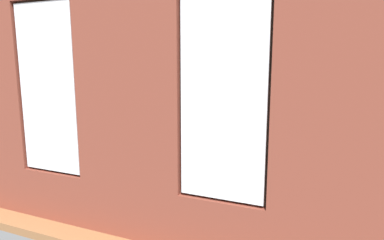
# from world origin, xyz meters

# --- Properties ---
(ground_plane) EXTENTS (6.91, 5.63, 0.10)m
(ground_plane) POSITION_xyz_m (0.00, 0.00, -0.05)
(ground_plane) COLOR #99663D
(brick_wall_with_windows) EXTENTS (6.31, 0.30, 3.55)m
(brick_wall_with_windows) POSITION_xyz_m (-0.00, 2.44, 1.77)
(brick_wall_with_windows) COLOR brown
(brick_wall_with_windows) RESTS_ON ground_plane
(white_wall_right) EXTENTS (0.10, 4.63, 3.55)m
(white_wall_right) POSITION_xyz_m (3.10, 0.20, 1.77)
(white_wall_right) COLOR white
(white_wall_right) RESTS_ON ground_plane
(couch_by_window) EXTENTS (1.88, 0.87, 0.80)m
(couch_by_window) POSITION_xyz_m (0.53, 1.79, 0.33)
(couch_by_window) COLOR black
(couch_by_window) RESTS_ON ground_plane
(couch_left) EXTENTS (0.92, 1.73, 0.80)m
(couch_left) POSITION_xyz_m (-2.45, 0.40, 0.33)
(couch_left) COLOR black
(couch_left) RESTS_ON ground_plane
(coffee_table) EXTENTS (1.54, 0.78, 0.43)m
(coffee_table) POSITION_xyz_m (0.46, -0.28, 0.38)
(coffee_table) COLOR olive
(coffee_table) RESTS_ON ground_plane
(cup_ceramic) EXTENTS (0.09, 0.09, 0.11)m
(cup_ceramic) POSITION_xyz_m (0.46, -0.28, 0.49)
(cup_ceramic) COLOR #B23D38
(cup_ceramic) RESTS_ON coffee_table
(candle_jar) EXTENTS (0.08, 0.08, 0.13)m
(candle_jar) POSITION_xyz_m (0.92, -0.17, 0.50)
(candle_jar) COLOR #B7333D
(candle_jar) RESTS_ON coffee_table
(table_plant_small) EXTENTS (0.16, 0.16, 0.25)m
(table_plant_small) POSITION_xyz_m (0.03, -0.42, 0.57)
(table_plant_small) COLOR brown
(table_plant_small) RESTS_ON coffee_table
(remote_gray) EXTENTS (0.13, 0.17, 0.02)m
(remote_gray) POSITION_xyz_m (0.34, -0.17, 0.45)
(remote_gray) COLOR #59595B
(remote_gray) RESTS_ON coffee_table
(media_console) EXTENTS (1.15, 0.42, 0.45)m
(media_console) POSITION_xyz_m (2.80, -0.03, 0.23)
(media_console) COLOR black
(media_console) RESTS_ON ground_plane
(tv_flatscreen) EXTENTS (1.11, 0.20, 0.72)m
(tv_flatscreen) POSITION_xyz_m (2.80, -0.03, 0.81)
(tv_flatscreen) COLOR black
(tv_flatscreen) RESTS_ON media_console
(papasan_chair) EXTENTS (1.08, 1.08, 0.68)m
(papasan_chair) POSITION_xyz_m (0.53, -1.73, 0.44)
(papasan_chair) COLOR olive
(papasan_chair) RESTS_ON ground_plane
(potted_plant_corner_near_left) EXTENTS (0.75, 0.75, 1.10)m
(potted_plant_corner_near_left) POSITION_xyz_m (-2.60, -1.82, 0.73)
(potted_plant_corner_near_left) COLOR #9E5638
(potted_plant_corner_near_left) RESTS_ON ground_plane
(potted_plant_mid_room_small) EXTENTS (0.42, 0.42, 0.68)m
(potted_plant_mid_room_small) POSITION_xyz_m (-0.72, -1.20, 0.46)
(potted_plant_mid_room_small) COLOR gray
(potted_plant_mid_room_small) RESTS_ON ground_plane
(potted_plant_beside_window_right) EXTENTS (0.97, 0.94, 1.44)m
(potted_plant_beside_window_right) POSITION_xyz_m (2.19, 1.89, 0.82)
(potted_plant_beside_window_right) COLOR beige
(potted_plant_beside_window_right) RESTS_ON ground_plane
(potted_plant_between_couches) EXTENTS (0.63, 0.63, 0.99)m
(potted_plant_between_couches) POSITION_xyz_m (-0.86, 1.74, 0.64)
(potted_plant_between_couches) COLOR #47423D
(potted_plant_between_couches) RESTS_ON ground_plane
(potted_plant_foreground_right) EXTENTS (0.41, 0.41, 0.64)m
(potted_plant_foreground_right) POSITION_xyz_m (2.50, -1.77, 0.41)
(potted_plant_foreground_right) COLOR brown
(potted_plant_foreground_right) RESTS_ON ground_plane
(potted_plant_by_left_couch) EXTENTS (0.37, 0.37, 0.56)m
(potted_plant_by_left_couch) POSITION_xyz_m (-2.05, -0.89, 0.37)
(potted_plant_by_left_couch) COLOR gray
(potted_plant_by_left_couch) RESTS_ON ground_plane
(potted_plant_near_tv) EXTENTS (0.68, 0.68, 1.02)m
(potted_plant_near_tv) POSITION_xyz_m (2.25, 1.00, 0.67)
(potted_plant_near_tv) COLOR #9E5638
(potted_plant_near_tv) RESTS_ON ground_plane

